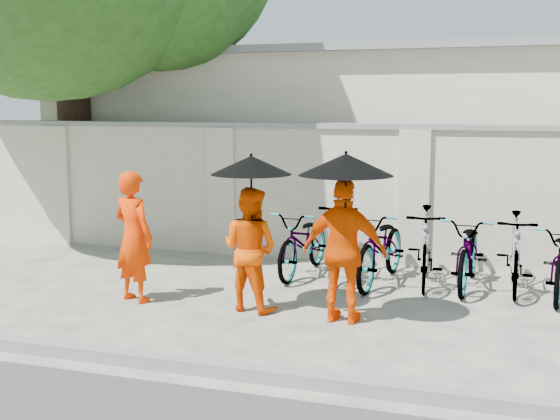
% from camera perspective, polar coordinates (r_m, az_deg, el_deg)
% --- Properties ---
extents(ground, '(80.00, 80.00, 0.00)m').
position_cam_1_polar(ground, '(8.16, -6.36, -8.26)').
color(ground, '#B8B19A').
extents(kerb, '(40.00, 0.16, 0.12)m').
position_cam_1_polar(kerb, '(6.70, -12.41, -11.65)').
color(kerb, gray).
rests_on(kerb, ground).
extents(compound_wall, '(20.00, 0.30, 2.00)m').
position_cam_1_polar(compound_wall, '(10.64, 5.56, 1.21)').
color(compound_wall, beige).
rests_on(compound_wall, ground).
extents(building_behind, '(14.00, 6.00, 3.20)m').
position_cam_1_polar(building_behind, '(14.19, 12.83, 5.30)').
color(building_behind, silver).
rests_on(building_behind, ground).
extents(monk_left, '(0.67, 0.54, 1.58)m').
position_cam_1_polar(monk_left, '(8.58, -11.82, -2.13)').
color(monk_left, '#FF3400').
rests_on(monk_left, ground).
extents(monk_center, '(0.80, 0.68, 1.43)m').
position_cam_1_polar(monk_center, '(8.06, -2.46, -3.18)').
color(monk_center, '#F54D00').
rests_on(monk_center, ground).
extents(parasol_center, '(0.92, 0.92, 0.98)m').
position_cam_1_polar(parasol_center, '(7.83, -2.36, 3.66)').
color(parasol_center, black).
rests_on(parasol_center, ground).
extents(monk_right, '(0.95, 0.45, 1.58)m').
position_cam_1_polar(monk_right, '(7.60, 5.26, -3.35)').
color(monk_right, '#F74C00').
rests_on(monk_right, ground).
extents(parasol_right, '(1.01, 1.01, 0.95)m').
position_cam_1_polar(parasol_right, '(7.39, 5.38, 3.70)').
color(parasol_right, black).
rests_on(parasol_right, ground).
extents(bike_0, '(0.75, 1.80, 0.92)m').
position_cam_1_polar(bike_0, '(9.77, 1.96, -2.61)').
color(bike_0, gray).
rests_on(bike_0, ground).
extents(bike_1, '(0.58, 1.84, 1.10)m').
position_cam_1_polar(bike_1, '(9.59, 5.13, -2.33)').
color(bike_1, gray).
rests_on(bike_1, ground).
extents(bike_2, '(0.88, 1.97, 1.00)m').
position_cam_1_polar(bike_2, '(9.36, 8.27, -2.96)').
color(bike_2, gray).
rests_on(bike_2, ground).
extents(bike_3, '(0.63, 1.75, 1.03)m').
position_cam_1_polar(bike_3, '(9.36, 11.72, -2.95)').
color(bike_3, gray).
rests_on(bike_3, ground).
extents(bike_4, '(0.73, 1.86, 0.96)m').
position_cam_1_polar(bike_4, '(9.40, 15.15, -3.24)').
color(bike_4, gray).
rests_on(bike_4, ground).
extents(bike_5, '(0.49, 1.67, 1.00)m').
position_cam_1_polar(bike_5, '(9.36, 18.56, -3.31)').
color(bike_5, gray).
rests_on(bike_5, ground).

